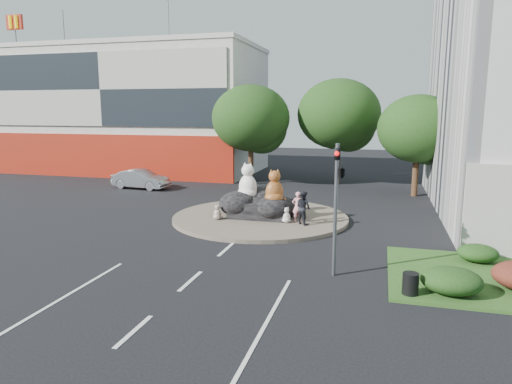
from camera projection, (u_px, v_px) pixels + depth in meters
ground at (190, 281)px, 16.72m from camera, size 120.00×120.00×0.00m
roundabout_island at (260, 217)px, 26.19m from camera, size 10.00×10.00×0.20m
rock_plinth at (260, 208)px, 26.09m from camera, size 3.20×2.60×0.90m
shophouse_block at (136, 110)px, 46.80m from camera, size 25.20×12.30×17.40m
tree_left at (252, 121)px, 37.75m from camera, size 6.46×6.46×8.27m
tree_mid at (340, 118)px, 37.76m from camera, size 6.84×6.84×8.76m
tree_right at (419, 132)px, 32.57m from camera, size 5.70×5.70×7.30m
hedge_near_green at (451, 281)px, 15.22m from camera, size 2.00×1.60×0.90m
hedge_back_green at (478, 253)px, 18.45m from camera, size 1.60×1.28×0.72m
traffic_light at (339, 181)px, 16.64m from camera, size 0.44×1.24×5.00m
cat_white at (248, 181)px, 26.16m from camera, size 1.64×1.56×2.15m
cat_tabby at (275, 186)px, 25.09m from camera, size 1.50×1.44×1.92m
kitten_calico at (217, 212)px, 25.28m from camera, size 0.55×0.49×0.85m
kitten_white at (286, 215)px, 24.55m from camera, size 0.66×0.63×0.87m
pedestrian_pink at (298, 207)px, 24.55m from camera, size 0.69×0.54×1.68m
pedestrian_dark at (303, 208)px, 24.12m from camera, size 1.10×1.07×1.79m
parked_car at (141, 179)px, 36.28m from camera, size 4.77×2.04×1.53m
litter_bin at (410, 284)px, 15.19m from camera, size 0.61×0.61×0.73m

